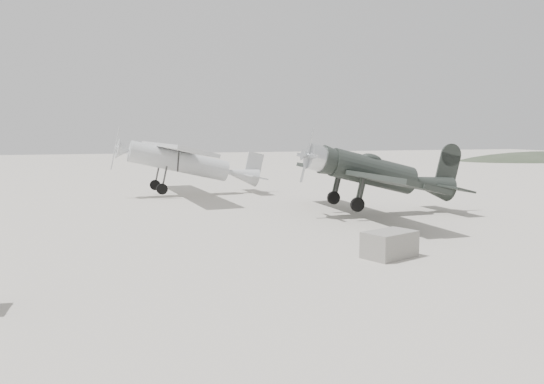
{
  "coord_description": "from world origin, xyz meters",
  "views": [
    {
      "loc": [
        -6.5,
        -15.37,
        3.63
      ],
      "look_at": [
        -0.64,
        2.64,
        1.5
      ],
      "focal_mm": 35.0,
      "sensor_mm": 36.0,
      "label": 1
    }
  ],
  "objects": [
    {
      "name": "lowwing_monoplane",
      "position": [
        5.19,
        5.26,
        1.83
      ],
      "size": [
        7.66,
        10.6,
        3.45
      ],
      "rotation": [
        0.0,
        0.24,
        -0.01
      ],
      "color": "black",
      "rests_on": "ground"
    },
    {
      "name": "equipment_block",
      "position": [
        1.46,
        -2.0,
        0.38
      ],
      "size": [
        1.77,
        1.44,
        0.77
      ],
      "primitive_type": "cube",
      "rotation": [
        0.0,
        0.0,
        0.36
      ],
      "color": "gray",
      "rests_on": "ground"
    },
    {
      "name": "ground",
      "position": [
        0.0,
        0.0,
        0.0
      ],
      "size": [
        160.0,
        160.0,
        0.0
      ],
      "primitive_type": "plane",
      "color": "#9F9A8D",
      "rests_on": "ground"
    },
    {
      "name": "highwing_monoplane",
      "position": [
        -1.79,
        15.28,
        2.16
      ],
      "size": [
        8.64,
        12.18,
        3.46
      ],
      "rotation": [
        0.0,
        0.23,
        0.06
      ],
      "color": "#A5A7AA",
      "rests_on": "ground"
    }
  ]
}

